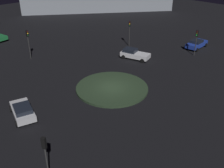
{
  "coord_description": "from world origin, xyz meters",
  "views": [
    {
      "loc": [
        19.47,
        -18.81,
        14.92
      ],
      "look_at": [
        0.0,
        0.0,
        0.66
      ],
      "focal_mm": 41.87,
      "sensor_mm": 36.0,
      "label": 1
    }
  ],
  "objects": [
    {
      "name": "ground_plane",
      "position": [
        0.0,
        0.0,
        0.0
      ],
      "size": [
        117.43,
        117.43,
        0.0
      ],
      "primitive_type": "plane",
      "color": "black"
    },
    {
      "name": "roundabout_island",
      "position": [
        0.0,
        0.0,
        0.13
      ],
      "size": [
        8.52,
        8.52,
        0.26
      ],
      "primitive_type": "cylinder",
      "color": "#263823",
      "rests_on": "ground_plane"
    },
    {
      "name": "car_white",
      "position": [
        -4.5,
        8.97,
        0.74
      ],
      "size": [
        4.59,
        2.97,
        1.45
      ],
      "rotation": [
        0.0,
        0.0,
        0.29
      ],
      "color": "white",
      "rests_on": "ground_plane"
    },
    {
      "name": "car_blue",
      "position": [
        -0.46,
        19.89,
        0.72
      ],
      "size": [
        2.23,
        4.46,
        1.38
      ],
      "rotation": [
        0.0,
        0.0,
        1.62
      ],
      "color": "#1E38A5",
      "rests_on": "ground_plane"
    },
    {
      "name": "car_silver",
      "position": [
        -1.99,
        -10.26,
        0.7
      ],
      "size": [
        4.39,
        2.87,
        1.3
      ],
      "rotation": [
        0.0,
        0.0,
        2.87
      ],
      "color": "silver",
      "rests_on": "ground_plane"
    },
    {
      "name": "traffic_light_southeast",
      "position": [
        6.65,
        -12.69,
        2.77
      ],
      "size": [
        0.37,
        0.4,
        3.87
      ],
      "rotation": [
        0.0,
        0.0,
        2.05
      ],
      "color": "#2D2D2D",
      "rests_on": "ground_plane"
    },
    {
      "name": "traffic_light_north",
      "position": [
        1.1,
        16.57,
        2.84
      ],
      "size": [
        0.31,
        0.36,
        3.98
      ],
      "rotation": [
        0.0,
        0.0,
        -1.64
      ],
      "color": "#2D2D2D",
      "rests_on": "ground_plane"
    },
    {
      "name": "traffic_light_northwest",
      "position": [
        -8.83,
        12.53,
        3.03
      ],
      "size": [
        0.37,
        0.39,
        4.27
      ],
      "rotation": [
        0.0,
        0.0,
        -0.96
      ],
      "color": "#2D2D2D",
      "rests_on": "ground_plane"
    },
    {
      "name": "traffic_light_west",
      "position": [
        -15.22,
        -2.22,
        3.1
      ],
      "size": [
        0.37,
        0.33,
        4.37
      ],
      "rotation": [
        0.0,
        0.0,
        0.14
      ],
      "color": "#2D2D2D",
      "rests_on": "ground_plane"
    }
  ]
}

